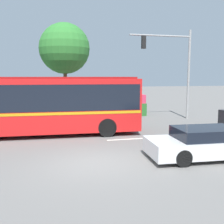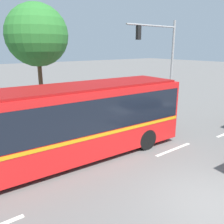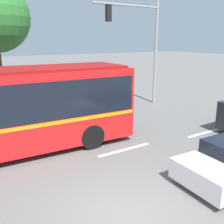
% 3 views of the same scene
% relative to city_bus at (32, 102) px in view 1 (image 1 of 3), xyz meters
% --- Properties ---
extents(ground_plane, '(140.00, 140.00, 0.00)m').
position_rel_city_bus_xyz_m(ground_plane, '(2.57, -5.44, -1.82)').
color(ground_plane, slate).
extents(city_bus, '(11.89, 3.01, 3.20)m').
position_rel_city_bus_xyz_m(city_bus, '(0.00, 0.00, 0.00)').
color(city_bus, red).
rests_on(city_bus, ground).
extents(sedan_foreground, '(4.96, 2.11, 1.23)m').
position_rel_city_bus_xyz_m(sedan_foreground, '(7.05, -5.83, -1.23)').
color(sedan_foreground, silver).
rests_on(sedan_foreground, ground).
extents(traffic_light_pole, '(4.79, 0.24, 6.65)m').
position_rel_city_bus_xyz_m(traffic_light_pole, '(10.17, 3.44, 2.47)').
color(traffic_light_pole, gray).
rests_on(traffic_light_pole, ground).
extents(flowering_hedge, '(6.60, 1.08, 1.72)m').
position_rel_city_bus_xyz_m(flowering_hedge, '(5.36, 5.81, -0.98)').
color(flowering_hedge, '#286028').
rests_on(flowering_hedge, ground).
extents(street_tree_centre, '(4.14, 4.14, 7.56)m').
position_rel_city_bus_xyz_m(street_tree_centre, '(2.28, 7.59, 3.65)').
color(street_tree_centre, brown).
rests_on(street_tree_centre, ground).
extents(lane_stripe_mid, '(2.40, 0.16, 0.01)m').
position_rel_city_bus_xyz_m(lane_stripe_mid, '(4.94, -2.11, -1.82)').
color(lane_stripe_mid, silver).
rests_on(lane_stripe_mid, ground).
extents(lane_stripe_far, '(2.40, 0.16, 0.01)m').
position_rel_city_bus_xyz_m(lane_stripe_far, '(9.31, -2.52, -1.82)').
color(lane_stripe_far, silver).
rests_on(lane_stripe_far, ground).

